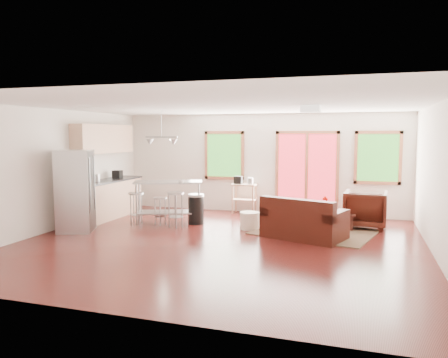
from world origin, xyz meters
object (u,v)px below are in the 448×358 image
(rug, at_px, (314,232))
(island, at_px, (169,194))
(loveseat, at_px, (303,222))
(armchair, at_px, (365,207))
(refrigerator, at_px, (76,191))
(kitchen_cart, at_px, (244,188))
(coffee_table, at_px, (335,215))
(ottoman, at_px, (296,214))

(rug, height_order, island, island)
(loveseat, distance_m, armchair, 1.85)
(armchair, xyz_separation_m, refrigerator, (-5.87, -2.23, 0.41))
(rug, height_order, kitchen_cart, kitchen_cart)
(rug, xyz_separation_m, coffee_table, (0.38, 0.55, 0.30))
(refrigerator, distance_m, kitchen_cart, 4.24)
(coffee_table, bearing_deg, loveseat, -115.29)
(armchair, relative_size, refrigerator, 0.53)
(refrigerator, bearing_deg, rug, -5.76)
(loveseat, bearing_deg, rug, 93.96)
(loveseat, relative_size, armchair, 1.92)
(coffee_table, relative_size, armchair, 1.00)
(rug, relative_size, ottoman, 3.57)
(loveseat, relative_size, ottoman, 2.68)
(armchair, distance_m, refrigerator, 6.30)
(loveseat, height_order, refrigerator, refrigerator)
(ottoman, distance_m, island, 2.99)
(refrigerator, relative_size, island, 1.04)
(armchair, relative_size, ottoman, 1.40)
(ottoman, distance_m, refrigerator, 4.91)
(rug, bearing_deg, ottoman, 122.55)
(loveseat, relative_size, coffee_table, 1.91)
(refrigerator, bearing_deg, ottoman, 5.00)
(ottoman, bearing_deg, rug, -57.45)
(ottoman, height_order, kitchen_cart, kitchen_cart)
(rug, xyz_separation_m, refrigerator, (-4.86, -1.40, 0.86))
(ottoman, relative_size, kitchen_cart, 0.67)
(coffee_table, bearing_deg, island, -171.18)
(rug, distance_m, loveseat, 0.69)
(rug, relative_size, loveseat, 1.33)
(loveseat, distance_m, refrigerator, 4.80)
(coffee_table, xyz_separation_m, ottoman, (-0.89, 0.25, -0.09))
(armchair, height_order, ottoman, armchair)
(island, relative_size, kitchen_cart, 1.72)
(island, bearing_deg, ottoman, 16.27)
(island, distance_m, kitchen_cart, 2.21)
(loveseat, relative_size, kitchen_cart, 1.80)
(coffee_table, xyz_separation_m, kitchen_cart, (-2.40, 1.19, 0.36))
(rug, distance_m, kitchen_cart, 2.75)
(kitchen_cart, bearing_deg, rug, -40.84)
(refrigerator, bearing_deg, coffee_table, -1.42)
(ottoman, height_order, island, island)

